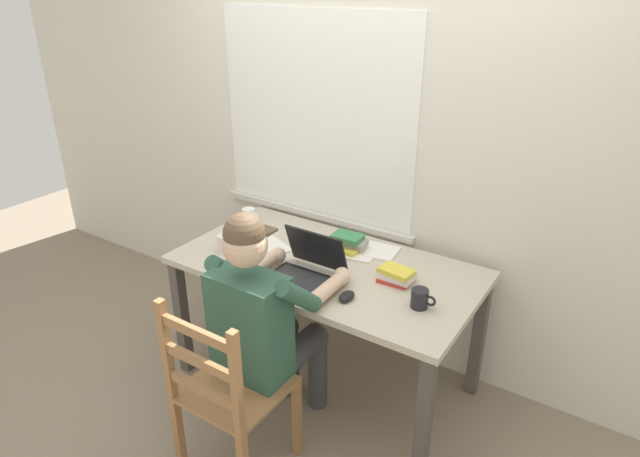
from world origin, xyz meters
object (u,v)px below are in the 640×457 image
at_px(coffee_mug_dark, 420,299).
at_px(book_stack_side, 396,275).
at_px(landscape_photo_print, 258,251).
at_px(book_stack_main, 348,243).
at_px(seated_person, 265,318).
at_px(desk, 326,279).
at_px(wooden_chair, 227,393).
at_px(coffee_mug_white, 226,243).
at_px(coffee_mug_spare, 249,216).
at_px(computer_mouse, 347,296).
at_px(laptop, 306,268).

height_order(coffee_mug_dark, book_stack_side, coffee_mug_dark).
bearing_deg(landscape_photo_print, book_stack_main, 56.58).
bearing_deg(seated_person, desk, 87.95).
bearing_deg(seated_person, book_stack_side, 52.59).
xyz_separation_m(wooden_chair, coffee_mug_white, (-0.51, 0.59, 0.34)).
xyz_separation_m(coffee_mug_spare, landscape_photo_print, (0.27, -0.26, -0.04)).
xyz_separation_m(coffee_mug_white, landscape_photo_print, (0.14, 0.10, -0.05)).
xyz_separation_m(computer_mouse, coffee_mug_dark, (0.31, 0.12, 0.03)).
bearing_deg(computer_mouse, landscape_photo_print, 166.57).
relative_size(coffee_mug_dark, book_stack_main, 0.58).
distance_m(wooden_chair, book_stack_main, 1.02).
height_order(desk, wooden_chair, wooden_chair).
relative_size(wooden_chair, book_stack_main, 4.68).
bearing_deg(desk, seated_person, -92.05).
bearing_deg(coffee_mug_spare, coffee_mug_dark, -13.37).
height_order(laptop, coffee_mug_spare, laptop).
bearing_deg(coffee_mug_white, book_stack_main, 34.82).
relative_size(desk, landscape_photo_print, 11.98).
xyz_separation_m(wooden_chair, book_stack_side, (0.40, 0.80, 0.33)).
bearing_deg(computer_mouse, coffee_mug_dark, 21.96).
height_order(book_stack_main, landscape_photo_print, book_stack_main).
distance_m(coffee_mug_white, book_stack_side, 0.93).
xyz_separation_m(computer_mouse, coffee_mug_spare, (-0.92, 0.42, 0.03)).
bearing_deg(laptop, desk, 87.93).
height_order(coffee_mug_white, book_stack_main, coffee_mug_white).
relative_size(seated_person, book_stack_main, 6.20).
xyz_separation_m(seated_person, landscape_photo_print, (-0.37, 0.41, 0.07)).
height_order(book_stack_main, book_stack_side, book_stack_main).
xyz_separation_m(seated_person, book_stack_main, (0.03, 0.69, 0.11)).
bearing_deg(laptop, seated_person, -92.04).
xyz_separation_m(computer_mouse, book_stack_main, (-0.25, 0.43, 0.02)).
bearing_deg(book_stack_side, desk, -174.90).
bearing_deg(book_stack_main, seated_person, -92.44).
bearing_deg(desk, laptop, -92.07).
height_order(desk, seated_person, seated_person).
relative_size(wooden_chair, computer_mouse, 9.36).
xyz_separation_m(book_stack_main, landscape_photo_print, (-0.40, -0.28, -0.04)).
xyz_separation_m(coffee_mug_spare, book_stack_side, (1.04, -0.15, -0.01)).
distance_m(desk, laptop, 0.22).
height_order(desk, coffee_mug_white, coffee_mug_white).
bearing_deg(seated_person, computer_mouse, 42.23).
height_order(desk, coffee_mug_dark, coffee_mug_dark).
height_order(wooden_chair, laptop, laptop).
xyz_separation_m(computer_mouse, coffee_mug_white, (-0.79, 0.06, 0.03)).
distance_m(wooden_chair, landscape_photo_print, 0.83).
xyz_separation_m(coffee_mug_white, coffee_mug_spare, (-0.13, 0.36, -0.00)).
xyz_separation_m(wooden_chair, book_stack_main, (0.03, 0.97, 0.33)).
relative_size(wooden_chair, landscape_photo_print, 7.20).
relative_size(laptop, coffee_mug_white, 2.75).
distance_m(laptop, landscape_photo_print, 0.40).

